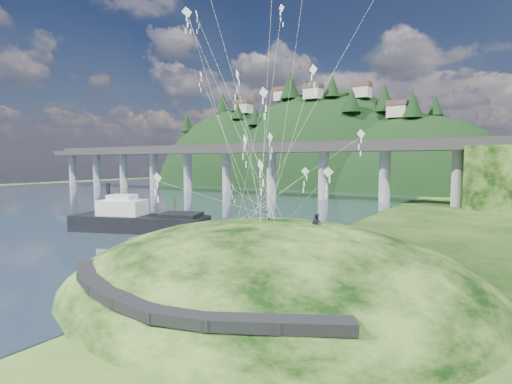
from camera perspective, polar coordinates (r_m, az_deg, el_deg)
The scene contains 10 objects.
ground at distance 36.48m, azimuth -10.64°, elevation -11.39°, with size 320.00×320.00×0.00m, color black.
water at distance 111.47m, azimuth -27.24°, elevation -1.13°, with size 240.00×240.00×0.00m, color #2C3F52.
grass_hill at distance 33.85m, azimuth 2.12°, elevation -15.25°, with size 36.00×32.00×13.00m.
footpath at distance 24.24m, azimuth -13.78°, elevation -14.52°, with size 22.29×5.84×0.83m.
bridge at distance 108.11m, azimuth 4.77°, elevation 4.34°, with size 160.00×11.00×15.00m.
far_ridge at distance 163.36m, azimuth 7.99°, elevation -1.68°, with size 153.00×70.00×94.50m.
work_barge at distance 58.56m, azimuth -16.58°, elevation -3.79°, with size 19.96×11.60×6.76m.
wooden_dock at distance 44.80m, azimuth -12.34°, elevation -7.79°, with size 15.52×6.61×1.10m.
kite_flyers at distance 32.51m, azimuth 6.75°, elevation -2.87°, with size 5.33×1.03×1.84m.
kite_swarm at distance 33.96m, azimuth 1.29°, elevation 16.58°, with size 19.33×17.64×20.95m.
Camera 1 is at (24.18, -25.46, 9.92)m, focal length 28.00 mm.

